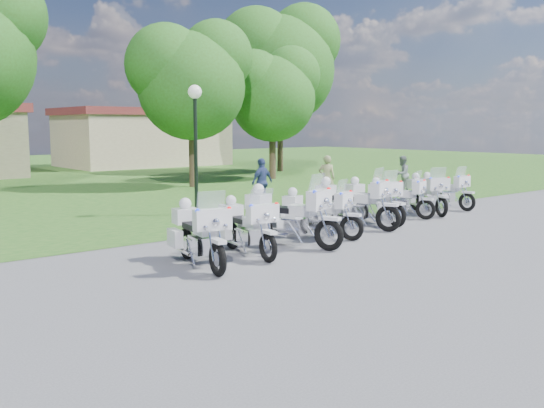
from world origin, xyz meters
TOP-DOWN VIEW (x-y plane):
  - ground at (0.00, 0.00)m, footprint 100.00×100.00m
  - motorcycle_0 at (-3.26, 0.17)m, footprint 1.09×2.39m
  - motorcycle_1 at (-1.83, 0.45)m, footprint 0.94×2.29m
  - motorcycle_2 at (-0.48, 0.59)m, footprint 1.41×2.55m
  - motorcycle_3 at (0.85, 0.96)m, footprint 1.27×2.18m
  - motorcycle_4 at (2.57, 1.36)m, footprint 1.40×2.47m
  - motorcycle_5 at (3.77, 1.67)m, footprint 0.88×2.40m
  - motorcycle_6 at (5.20, 1.90)m, footprint 1.19×2.14m
  - motorcycle_7 at (6.68, 1.89)m, footprint 1.34×2.18m
  - motorcycle_8 at (8.09, 2.20)m, footprint 0.75×2.24m
  - lamp_post at (0.58, 6.31)m, footprint 0.44×0.44m
  - tree_2 at (5.32, 14.21)m, footprint 5.86×5.00m
  - tree_3 at (11.02, 15.24)m, footprint 5.37×4.59m
  - tree_4 at (14.89, 19.21)m, footprint 7.88×6.72m
  - building_east at (11.00, 30.00)m, footprint 11.44×7.28m
  - bystander_a at (6.39, 6.26)m, footprint 0.75×0.74m
  - bystander_b at (11.14, 6.43)m, footprint 0.86×0.73m
  - bystander_c at (3.52, 6.61)m, footprint 1.07×0.59m

SIDE VIEW (x-z plane):
  - ground at x=0.00m, z-range 0.00..0.00m
  - motorcycle_6 at x=5.20m, z-range -0.12..1.38m
  - motorcycle_8 at x=8.09m, z-range -0.12..1.38m
  - motorcycle_3 at x=0.85m, z-range -0.13..1.41m
  - motorcycle_1 at x=-1.83m, z-range -0.13..1.41m
  - motorcycle_7 at x=6.68m, z-range -0.13..1.43m
  - motorcycle_5 at x=3.77m, z-range -0.13..1.48m
  - motorcycle_0 at x=-3.26m, z-range -0.13..1.49m
  - motorcycle_4 at x=2.57m, z-range -0.14..1.59m
  - motorcycle_2 at x=-0.48m, z-range -0.15..1.63m
  - bystander_b at x=11.14m, z-range 0.00..1.57m
  - bystander_c at x=3.52m, z-range 0.00..1.72m
  - bystander_a at x=6.39m, z-range 0.00..1.75m
  - building_east at x=11.00m, z-range 0.02..4.12m
  - lamp_post at x=0.58m, z-range 1.06..5.21m
  - tree_3 at x=11.02m, z-range 1.16..8.32m
  - tree_2 at x=5.32m, z-range 1.26..9.07m
  - tree_4 at x=14.89m, z-range 1.70..12.21m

